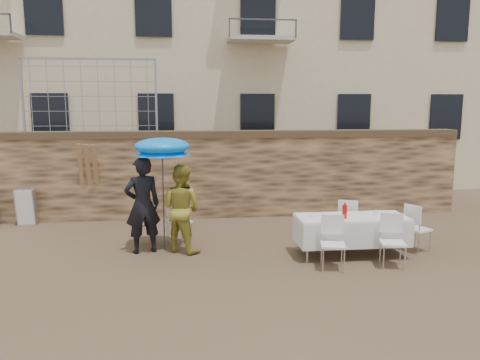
{
  "coord_description": "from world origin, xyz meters",
  "views": [
    {
      "loc": [
        -0.62,
        -7.01,
        2.88
      ],
      "look_at": [
        0.4,
        2.2,
        1.4
      ],
      "focal_mm": 35.0,
      "sensor_mm": 36.0,
      "label": 1
    }
  ],
  "objects": [
    {
      "name": "ground",
      "position": [
        0.0,
        0.0,
        0.0
      ],
      "size": [
        80.0,
        80.0,
        0.0
      ],
      "primitive_type": "plane",
      "color": "brown",
      "rests_on": "ground"
    },
    {
      "name": "stone_wall",
      "position": [
        0.0,
        5.0,
        1.1
      ],
      "size": [
        13.0,
        0.5,
        2.2
      ],
      "primitive_type": "cube",
      "color": "brown",
      "rests_on": "ground"
    },
    {
      "name": "chain_link_fence",
      "position": [
        -3.0,
        5.0,
        3.1
      ],
      "size": [
        3.2,
        0.06,
        1.8
      ],
      "primitive_type": null,
      "color": "gray",
      "rests_on": "stone_wall"
    },
    {
      "name": "man_suit",
      "position": [
        -1.53,
        2.09,
        0.95
      ],
      "size": [
        0.8,
        0.65,
        1.91
      ],
      "primitive_type": "imported",
      "rotation": [
        0.0,
        0.0,
        3.45
      ],
      "color": "black",
      "rests_on": "ground"
    },
    {
      "name": "woman_dress",
      "position": [
        -0.78,
        2.09,
        0.87
      ],
      "size": [
        1.07,
        1.02,
        1.74
      ],
      "primitive_type": "imported",
      "rotation": [
        0.0,
        0.0,
        2.55
      ],
      "color": "gold",
      "rests_on": "ground"
    },
    {
      "name": "umbrella",
      "position": [
        -1.13,
        2.19,
        2.03
      ],
      "size": [
        1.13,
        1.13,
        2.14
      ],
      "color": "#3F3F44",
      "rests_on": "ground"
    },
    {
      "name": "couple_chair_left",
      "position": [
        -1.53,
        2.64,
        0.48
      ],
      "size": [
        0.58,
        0.58,
        0.96
      ],
      "primitive_type": null,
      "rotation": [
        0.0,
        0.0,
        3.37
      ],
      "color": "white",
      "rests_on": "ground"
    },
    {
      "name": "couple_chair_right",
      "position": [
        -0.83,
        2.64,
        0.48
      ],
      "size": [
        0.67,
        0.67,
        0.96
      ],
      "primitive_type": null,
      "rotation": [
        0.0,
        0.0,
        2.52
      ],
      "color": "white",
      "rests_on": "ground"
    },
    {
      "name": "banquet_table",
      "position": [
        2.48,
        1.45,
        0.73
      ],
      "size": [
        2.1,
        0.85,
        0.78
      ],
      "color": "silver",
      "rests_on": "ground"
    },
    {
      "name": "soda_bottle",
      "position": [
        2.28,
        1.3,
        0.91
      ],
      "size": [
        0.09,
        0.09,
        0.26
      ],
      "primitive_type": "cylinder",
      "color": "red",
      "rests_on": "banquet_table"
    },
    {
      "name": "table_chair_front_left",
      "position": [
        1.88,
        0.7,
        0.48
      ],
      "size": [
        0.57,
        0.57,
        0.96
      ],
      "primitive_type": null,
      "rotation": [
        0.0,
        0.0,
        -0.2
      ],
      "color": "white",
      "rests_on": "ground"
    },
    {
      "name": "table_chair_front_right",
      "position": [
        2.98,
        0.7,
        0.48
      ],
      "size": [
        0.57,
        0.57,
        0.96
      ],
      "primitive_type": null,
      "rotation": [
        0.0,
        0.0,
        -0.22
      ],
      "color": "white",
      "rests_on": "ground"
    },
    {
      "name": "table_chair_back",
      "position": [
        2.68,
        2.25,
        0.48
      ],
      "size": [
        0.61,
        0.61,
        0.96
      ],
      "primitive_type": null,
      "rotation": [
        0.0,
        0.0,
        2.8
      ],
      "color": "white",
      "rests_on": "ground"
    },
    {
      "name": "table_chair_side",
      "position": [
        3.88,
        1.55,
        0.48
      ],
      "size": [
        0.63,
        0.63,
        0.96
      ],
      "primitive_type": null,
      "rotation": [
        0.0,
        0.0,
        1.99
      ],
      "color": "white",
      "rests_on": "ground"
    },
    {
      "name": "chair_stack_right",
      "position": [
        -4.54,
        4.68,
        0.46
      ],
      "size": [
        0.46,
        0.4,
        0.92
      ],
      "primitive_type": null,
      "color": "white",
      "rests_on": "ground"
    },
    {
      "name": "wood_planks",
      "position": [
        -2.94,
        4.75,
        1.0
      ],
      "size": [
        0.7,
        0.2,
        2.0
      ],
      "primitive_type": null,
      "color": "#A37749",
      "rests_on": "ground"
    }
  ]
}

